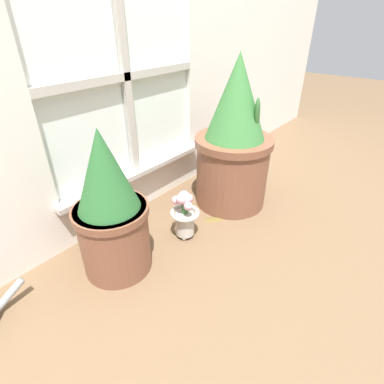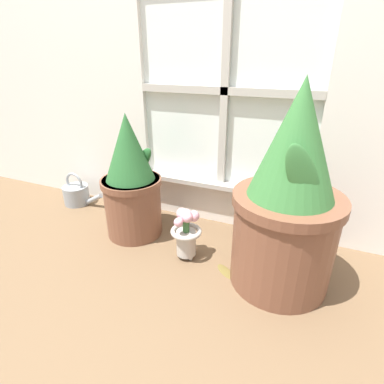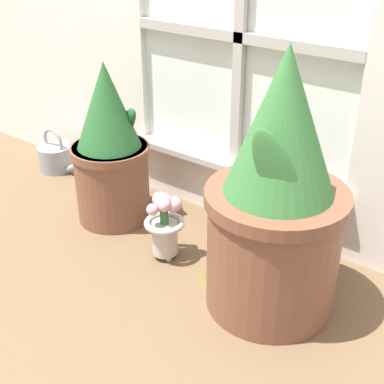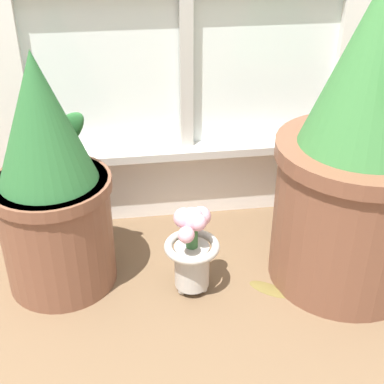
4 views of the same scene
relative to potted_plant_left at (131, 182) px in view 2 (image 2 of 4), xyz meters
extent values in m
plane|color=brown|center=(0.37, -0.21, -0.28)|extent=(10.00, 10.00, 0.00)
cube|color=silver|center=(0.37, 0.29, -0.16)|extent=(0.87, 0.05, 0.24)
cube|color=white|center=(0.37, 0.30, 0.41)|extent=(0.87, 0.02, 0.91)
cube|color=#BCB7AD|center=(0.37, 0.28, 0.41)|extent=(0.04, 0.02, 0.91)
cube|color=#BCB7AD|center=(0.37, 0.28, 0.41)|extent=(0.87, 0.02, 0.04)
cube|color=#BCB7AD|center=(0.37, 0.25, -0.06)|extent=(0.93, 0.06, 0.02)
cylinder|color=brown|center=(0.00, 0.00, -0.13)|extent=(0.28, 0.28, 0.30)
cylinder|color=brown|center=(0.00, 0.00, 0.00)|extent=(0.29, 0.29, 0.03)
cylinder|color=#38281E|center=(0.00, 0.00, 0.01)|extent=(0.25, 0.25, 0.01)
cone|color=#28602D|center=(0.00, 0.00, 0.17)|extent=(0.23, 0.23, 0.31)
ellipsoid|color=#28602D|center=(0.03, 0.07, 0.10)|extent=(0.17, 0.10, 0.17)
cylinder|color=brown|center=(0.73, -0.08, -0.09)|extent=(0.38, 0.38, 0.38)
cylinder|color=brown|center=(0.73, -0.08, 0.08)|extent=(0.41, 0.41, 0.04)
cylinder|color=#38281E|center=(0.73, -0.08, 0.10)|extent=(0.35, 0.35, 0.01)
cone|color=#387538|center=(0.73, -0.08, 0.30)|extent=(0.30, 0.30, 0.41)
ellipsoid|color=#387538|center=(0.77, -0.18, 0.20)|extent=(0.19, 0.10, 0.27)
sphere|color=#BCB7AD|center=(0.33, -0.06, -0.27)|extent=(0.02, 0.02, 0.02)
sphere|color=#BCB7AD|center=(0.30, -0.11, -0.27)|extent=(0.02, 0.02, 0.02)
sphere|color=#BCB7AD|center=(0.36, -0.11, -0.27)|extent=(0.02, 0.02, 0.02)
cylinder|color=#BCB7AD|center=(0.33, -0.09, -0.20)|extent=(0.09, 0.09, 0.12)
torus|color=#BCB7AD|center=(0.33, -0.09, -0.15)|extent=(0.14, 0.14, 0.02)
cylinder|color=#386633|center=(0.33, -0.09, -0.11)|extent=(0.03, 0.03, 0.06)
sphere|color=#DB9EAD|center=(0.33, -0.09, -0.07)|extent=(0.06, 0.06, 0.06)
sphere|color=#DB9EAD|center=(0.36, -0.07, -0.08)|extent=(0.05, 0.05, 0.05)
sphere|color=#DB9EAD|center=(0.31, -0.05, -0.09)|extent=(0.04, 0.04, 0.04)
sphere|color=#DB9EAD|center=(0.31, -0.09, -0.06)|extent=(0.05, 0.05, 0.05)
sphere|color=#DB9EAD|center=(0.31, -0.13, -0.08)|extent=(0.04, 0.04, 0.04)
sphere|color=#DB9EAD|center=(0.34, -0.10, -0.07)|extent=(0.04, 0.04, 0.04)
cylinder|color=gray|center=(-0.51, 0.14, -0.22)|extent=(0.15, 0.15, 0.11)
cylinder|color=gray|center=(-0.38, 0.14, -0.23)|extent=(0.13, 0.03, 0.09)
torus|color=gray|center=(-0.51, 0.14, -0.14)|extent=(0.12, 0.02, 0.12)
ellipsoid|color=brown|center=(0.53, -0.12, -0.28)|extent=(0.11, 0.10, 0.01)
camera|label=1|loc=(-0.53, -0.84, 0.65)|focal=28.00mm
camera|label=2|loc=(0.79, -1.12, 0.56)|focal=28.00mm
camera|label=3|loc=(1.32, -1.26, 0.80)|focal=50.00mm
camera|label=4|loc=(0.18, -1.15, 0.64)|focal=50.00mm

